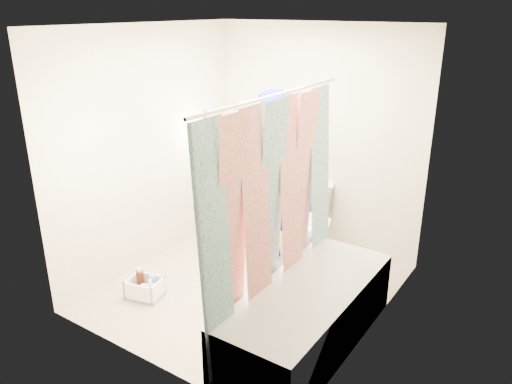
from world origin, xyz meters
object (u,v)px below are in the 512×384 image
Objects in this scene: bathtub at (308,314)px; cleaning_caddy at (146,289)px; toilet at (309,222)px; plumber at (268,182)px.

bathtub is 4.93× the size of cleaning_caddy.
toilet is 0.42× the size of plumber.
plumber is (-0.26, -0.41, 0.53)m from toilet.
toilet is 2.14× the size of cleaning_caddy.
bathtub is at bearing -81.23° from toilet.
toilet is at bearing 48.82° from cleaning_caddy.
plumber is at bearing 50.39° from cleaning_caddy.
plumber is 5.12× the size of cleaning_caddy.
cleaning_caddy is (-1.55, -0.25, -0.18)m from bathtub.
plumber reaches higher than toilet.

